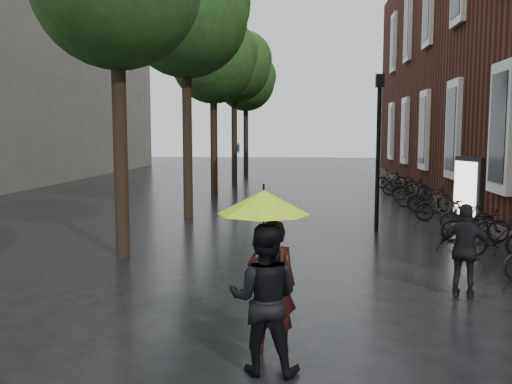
# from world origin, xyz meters

# --- Properties ---
(street_trees) EXTENTS (4.33, 34.03, 8.91)m
(street_trees) POSITION_xyz_m (-3.99, 15.91, 6.34)
(street_trees) COLOR black
(street_trees) RESTS_ON ground
(person_burgundy) EXTENTS (0.70, 0.51, 1.76)m
(person_burgundy) POSITION_xyz_m (-0.30, 1.88, 0.88)
(person_burgundy) COLOR black
(person_burgundy) RESTS_ON ground
(person_black) EXTENTS (0.92, 0.74, 1.81)m
(person_black) POSITION_xyz_m (-0.35, 1.25, 0.90)
(person_black) COLOR black
(person_black) RESTS_ON ground
(lime_umbrella) EXTENTS (1.14, 1.14, 1.68)m
(lime_umbrella) POSITION_xyz_m (-0.38, 1.52, 2.02)
(lime_umbrella) COLOR black
(lime_umbrella) RESTS_ON ground
(pedestrian_walking) EXTENTS (1.04, 0.68, 1.64)m
(pedestrian_walking) POSITION_xyz_m (2.90, 4.58, 0.82)
(pedestrian_walking) COLOR black
(pedestrian_walking) RESTS_ON ground
(parked_bicycles) EXTENTS (1.99, 18.69, 1.04)m
(parked_bicycles) POSITION_xyz_m (4.56, 14.67, 0.47)
(parked_bicycles) COLOR black
(parked_bicycles) RESTS_ON ground
(ad_lightbox) EXTENTS (0.32, 1.40, 2.11)m
(ad_lightbox) POSITION_xyz_m (5.29, 12.72, 1.06)
(ad_lightbox) COLOR black
(ad_lightbox) RESTS_ON ground
(lamp_post) EXTENTS (0.23, 0.23, 4.53)m
(lamp_post) POSITION_xyz_m (2.17, 10.94, 2.75)
(lamp_post) COLOR black
(lamp_post) RESTS_ON ground
(cycle_sign) EXTENTS (0.13, 0.44, 2.44)m
(cycle_sign) POSITION_xyz_m (-2.97, 18.81, 1.62)
(cycle_sign) COLOR #262628
(cycle_sign) RESTS_ON ground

